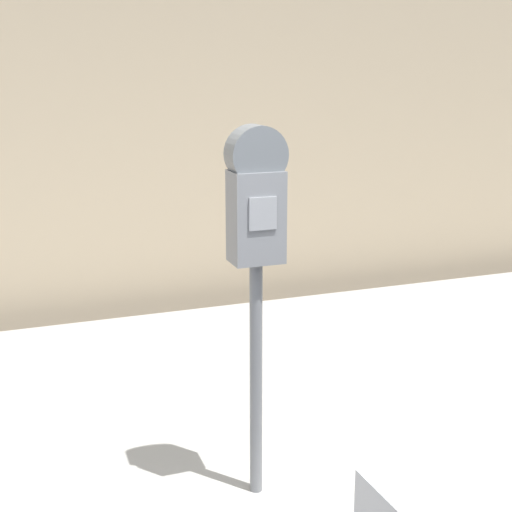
% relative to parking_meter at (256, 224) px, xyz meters
% --- Properties ---
extents(sidewalk, '(24.00, 2.80, 0.12)m').
position_rel_parking_meter_xyz_m(sidewalk, '(-0.12, 0.89, -1.18)').
color(sidewalk, '#9E9B96').
rests_on(sidewalk, ground_plane).
extents(parking_meter, '(0.21, 0.15, 1.49)m').
position_rel_parking_meter_xyz_m(parking_meter, '(0.00, 0.00, 0.00)').
color(parking_meter, slate).
rests_on(parking_meter, sidewalk).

